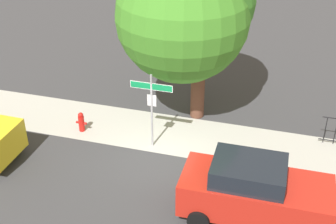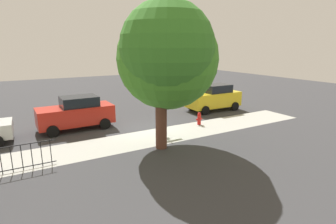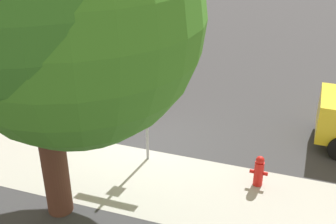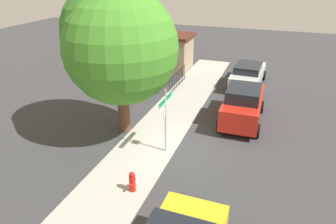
% 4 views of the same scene
% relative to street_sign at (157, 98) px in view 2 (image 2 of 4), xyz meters
% --- Properties ---
extents(ground_plane, '(60.00, 60.00, 0.00)m').
position_rel_street_sign_xyz_m(ground_plane, '(0.45, -0.40, -1.91)').
color(ground_plane, '#38383A').
extents(sidewalk_strip, '(24.00, 2.60, 0.00)m').
position_rel_street_sign_xyz_m(sidewalk_strip, '(2.45, 0.90, -1.91)').
color(sidewalk_strip, '#AAA9A0').
rests_on(sidewalk_strip, ground_plane).
extents(street_sign, '(1.48, 0.07, 2.82)m').
position_rel_street_sign_xyz_m(street_sign, '(0.00, 0.00, 0.00)').
color(street_sign, '#9EA0A5').
rests_on(street_sign, ground_plane).
extents(shade_tree, '(4.81, 5.03, 6.77)m').
position_rel_street_sign_xyz_m(shade_tree, '(0.64, 2.26, 2.37)').
color(shade_tree, brown).
rests_on(shade_tree, ground_plane).
extents(car_yellow, '(4.10, 1.98, 1.95)m').
position_rel_street_sign_xyz_m(car_yellow, '(-6.11, -2.41, -0.94)').
color(car_yellow, gold).
rests_on(car_yellow, ground_plane).
extents(car_red, '(4.22, 2.01, 1.92)m').
position_rel_street_sign_xyz_m(car_red, '(3.86, -2.68, -0.95)').
color(car_red, red).
rests_on(car_red, ground_plane).
extents(iron_fence, '(3.50, 0.04, 1.07)m').
position_rel_street_sign_xyz_m(iron_fence, '(7.46, 1.90, -1.36)').
color(iron_fence, black).
rests_on(iron_fence, ground_plane).
extents(fire_hydrant, '(0.42, 0.22, 0.78)m').
position_rel_street_sign_xyz_m(fire_hydrant, '(-2.85, 0.20, -1.53)').
color(fire_hydrant, red).
rests_on(fire_hydrant, ground_plane).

